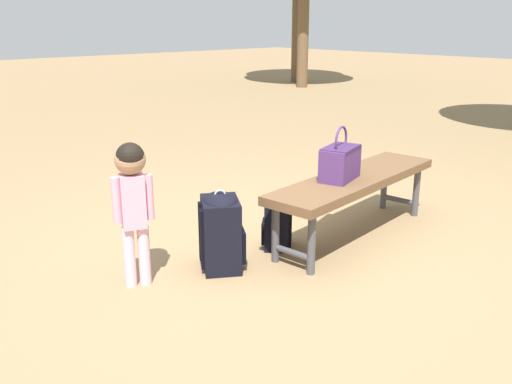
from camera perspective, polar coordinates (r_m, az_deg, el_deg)
name	(u,v)px	position (r m, az deg, el deg)	size (l,w,h in m)	color
ground_plane	(269,252)	(3.72, 1.39, -6.23)	(40.00, 40.00, 0.00)	#8C704C
park_bench	(355,184)	(3.92, 10.13, 0.86)	(1.63, 0.56, 0.45)	brown
handbag	(340,161)	(3.77, 8.65, 3.14)	(0.36, 0.27, 0.37)	#4C2D66
child_standing	(132,193)	(3.16, -12.60, -0.07)	(0.22, 0.17, 0.85)	#E5B2C6
backpack_large	(221,229)	(3.42, -3.62, -3.85)	(0.35, 0.38, 0.51)	black
backpack_small	(277,221)	(3.74, 2.20, -3.03)	(0.27, 0.27, 0.37)	black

